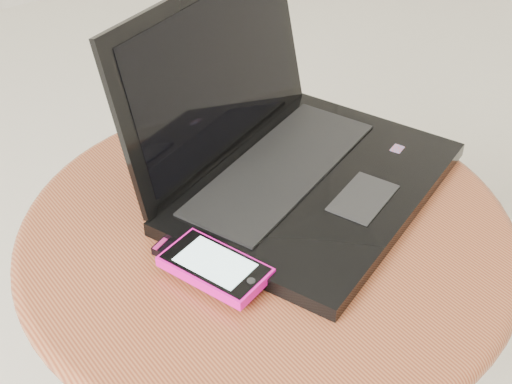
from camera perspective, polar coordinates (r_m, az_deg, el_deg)
table at (r=0.98m, az=0.80°, el=-7.19°), size 0.62×0.62×0.49m
laptop at (r=0.95m, az=2.35°, el=3.00°), size 0.46×0.42×0.24m
phone_black at (r=0.86m, az=-3.80°, el=-4.77°), size 0.10×0.13×0.01m
phone_pink at (r=0.82m, az=-3.20°, el=-5.83°), size 0.10×0.13×0.01m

